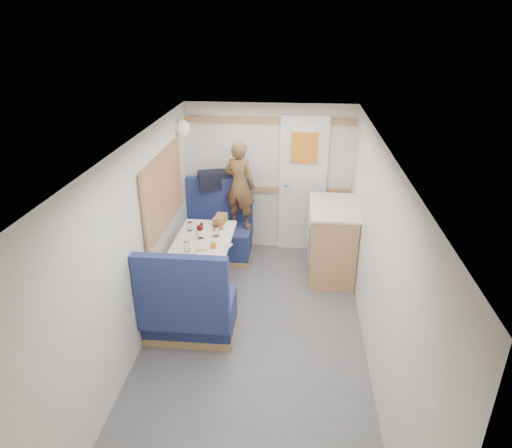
# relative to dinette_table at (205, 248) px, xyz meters

# --- Properties ---
(floor) EXTENTS (4.50, 4.50, 0.00)m
(floor) POSITION_rel_dinette_table_xyz_m (0.65, -1.00, -0.57)
(floor) COLOR #515156
(floor) RESTS_ON ground
(ceiling) EXTENTS (4.50, 4.50, 0.00)m
(ceiling) POSITION_rel_dinette_table_xyz_m (0.65, -1.00, 1.43)
(ceiling) COLOR silver
(ceiling) RESTS_ON wall_back
(wall_back) EXTENTS (2.20, 0.02, 2.00)m
(wall_back) POSITION_rel_dinette_table_xyz_m (0.65, 1.25, 0.43)
(wall_back) COLOR silver
(wall_back) RESTS_ON floor
(wall_left) EXTENTS (0.02, 4.50, 2.00)m
(wall_left) POSITION_rel_dinette_table_xyz_m (-0.45, -1.00, 0.43)
(wall_left) COLOR silver
(wall_left) RESTS_ON floor
(wall_right) EXTENTS (0.02, 4.50, 2.00)m
(wall_right) POSITION_rel_dinette_table_xyz_m (1.75, -1.00, 0.43)
(wall_right) COLOR silver
(wall_right) RESTS_ON floor
(oak_trim_low) EXTENTS (2.15, 0.02, 0.08)m
(oak_trim_low) POSITION_rel_dinette_table_xyz_m (0.65, 1.23, 0.28)
(oak_trim_low) COLOR #966743
(oak_trim_low) RESTS_ON wall_back
(oak_trim_high) EXTENTS (2.15, 0.02, 0.08)m
(oak_trim_high) POSITION_rel_dinette_table_xyz_m (0.65, 1.23, 1.21)
(oak_trim_high) COLOR #966743
(oak_trim_high) RESTS_ON wall_back
(side_window) EXTENTS (0.04, 1.30, 0.72)m
(side_window) POSITION_rel_dinette_table_xyz_m (-0.43, 0.00, 0.68)
(side_window) COLOR #AAB398
(side_window) RESTS_ON wall_left
(rear_door) EXTENTS (0.62, 0.12, 1.86)m
(rear_door) POSITION_rel_dinette_table_xyz_m (1.10, 1.22, 0.41)
(rear_door) COLOR white
(rear_door) RESTS_ON wall_back
(dinette_table) EXTENTS (0.62, 0.92, 0.72)m
(dinette_table) POSITION_rel_dinette_table_xyz_m (0.00, 0.00, 0.00)
(dinette_table) COLOR white
(dinette_table) RESTS_ON floor
(bench_far) EXTENTS (0.90, 0.59, 1.05)m
(bench_far) POSITION_rel_dinette_table_xyz_m (-0.00, 0.86, -0.27)
(bench_far) COLOR navy
(bench_far) RESTS_ON floor
(bench_near) EXTENTS (0.90, 0.59, 1.05)m
(bench_near) POSITION_rel_dinette_table_xyz_m (-0.00, -0.86, -0.27)
(bench_near) COLOR navy
(bench_near) RESTS_ON floor
(ledge) EXTENTS (0.90, 0.14, 0.04)m
(ledge) POSITION_rel_dinette_table_xyz_m (-0.00, 1.12, 0.31)
(ledge) COLOR #966743
(ledge) RESTS_ON bench_far
(dome_light) EXTENTS (0.20, 0.20, 0.20)m
(dome_light) POSITION_rel_dinette_table_xyz_m (-0.39, 0.85, 1.18)
(dome_light) COLOR white
(dome_light) RESTS_ON wall_left
(galley_counter) EXTENTS (0.57, 0.92, 0.92)m
(galley_counter) POSITION_rel_dinette_table_xyz_m (1.47, 0.55, -0.10)
(galley_counter) COLOR #966743
(galley_counter) RESTS_ON floor
(person) EXTENTS (0.49, 0.40, 1.15)m
(person) POSITION_rel_dinette_table_xyz_m (0.30, 0.89, 0.46)
(person) COLOR brown
(person) RESTS_ON bench_far
(duffel_bag) EXTENTS (0.52, 0.37, 0.23)m
(duffel_bag) POSITION_rel_dinette_table_xyz_m (-0.04, 1.12, 0.45)
(duffel_bag) COLOR black
(duffel_bag) RESTS_ON ledge
(tray) EXTENTS (0.39, 0.44, 0.02)m
(tray) POSITION_rel_dinette_table_xyz_m (0.15, -0.31, 0.16)
(tray) COLOR silver
(tray) RESTS_ON dinette_table
(orange_fruit) EXTENTS (0.07, 0.07, 0.07)m
(orange_fruit) POSITION_rel_dinette_table_xyz_m (0.16, -0.30, 0.21)
(orange_fruit) COLOR orange
(orange_fruit) RESTS_ON tray
(cheese_block) EXTENTS (0.12, 0.09, 0.04)m
(cheese_block) POSITION_rel_dinette_table_xyz_m (0.05, -0.38, 0.19)
(cheese_block) COLOR #F6EB8E
(cheese_block) RESTS_ON tray
(wine_glass) EXTENTS (0.08, 0.08, 0.17)m
(wine_glass) POSITION_rel_dinette_table_xyz_m (-0.03, -0.05, 0.28)
(wine_glass) COLOR white
(wine_glass) RESTS_ON dinette_table
(tumbler_left) EXTENTS (0.07, 0.07, 0.11)m
(tumbler_left) POSITION_rel_dinette_table_xyz_m (-0.11, -0.38, 0.21)
(tumbler_left) COLOR silver
(tumbler_left) RESTS_ON dinette_table
(tumbler_mid) EXTENTS (0.06, 0.06, 0.10)m
(tumbler_mid) POSITION_rel_dinette_table_xyz_m (-0.20, 0.15, 0.20)
(tumbler_mid) COLOR white
(tumbler_mid) RESTS_ON dinette_table
(tumbler_right) EXTENTS (0.07, 0.07, 0.12)m
(tumbler_right) POSITION_rel_dinette_table_xyz_m (0.13, 0.03, 0.21)
(tumbler_right) COLOR white
(tumbler_right) RESTS_ON dinette_table
(beer_glass) EXTENTS (0.06, 0.06, 0.10)m
(beer_glass) POSITION_rel_dinette_table_xyz_m (0.15, 0.20, 0.20)
(beer_glass) COLOR #934E15
(beer_glass) RESTS_ON dinette_table
(pepper_grinder) EXTENTS (0.03, 0.03, 0.09)m
(pepper_grinder) POSITION_rel_dinette_table_xyz_m (-0.06, 0.17, 0.20)
(pepper_grinder) COLOR black
(pepper_grinder) RESTS_ON dinette_table
(salt_grinder) EXTENTS (0.04, 0.04, 0.10)m
(salt_grinder) POSITION_rel_dinette_table_xyz_m (-0.08, 0.01, 0.20)
(salt_grinder) COLOR white
(salt_grinder) RESTS_ON dinette_table
(bread_loaf) EXTENTS (0.15, 0.25, 0.10)m
(bread_loaf) POSITION_rel_dinette_table_xyz_m (0.12, 0.38, 0.20)
(bread_loaf) COLOR brown
(bread_loaf) RESTS_ON dinette_table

